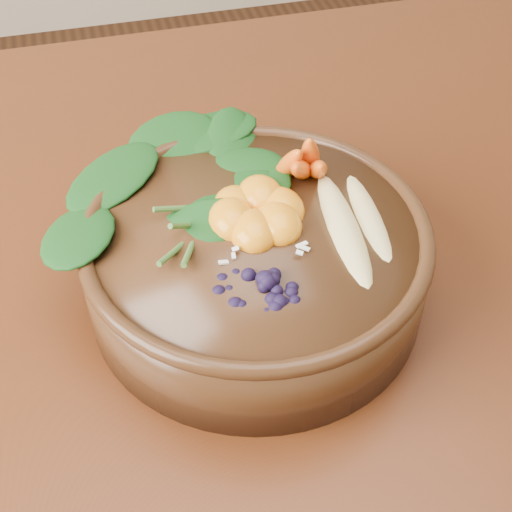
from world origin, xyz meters
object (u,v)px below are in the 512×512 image
Objects in this scene: dining_table at (381,260)px; mandarin_cluster at (257,201)px; carrot_cluster at (309,132)px; banana_halves at (358,209)px; blueberry_pile at (266,265)px; stoneware_bowl at (256,264)px; kale_heap at (198,167)px.

dining_table is 16.21× the size of mandarin_cluster.
mandarin_cluster is at bearing -129.81° from carrot_cluster.
dining_table is 18.65× the size of carrot_cluster.
blueberry_pile reaches higher than banana_halves.
carrot_cluster reaches higher than banana_halves.
dining_table is 0.24m from stoneware_bowl.
stoneware_bowl is 2.16× the size of blueberry_pile.
stoneware_bowl is at bearing -106.54° from mandarin_cluster.
carrot_cluster is (0.11, 0.00, 0.02)m from kale_heap.
mandarin_cluster is at bearing -51.99° from kale_heap.
kale_heap is 1.19× the size of banana_halves.
mandarin_cluster reaches higher than stoneware_bowl.
kale_heap is 0.15m from banana_halves.
kale_heap reaches higher than mandarin_cluster.
blueberry_pile is at bearing -141.51° from banana_halves.
stoneware_bowl is 0.06m from mandarin_cluster.
banana_halves is at bearing -33.75° from kale_heap.
blueberry_pile is (-0.08, -0.14, -0.02)m from carrot_cluster.
blueberry_pile is at bearing -139.65° from dining_table.
banana_halves is at bearing -19.95° from mandarin_cluster.
stoneware_bowl is 0.13m from carrot_cluster.
blueberry_pile is (0.03, -0.14, -0.00)m from kale_heap.
carrot_cluster is at bearing 0.31° from kale_heap.
carrot_cluster is 0.16m from blueberry_pile.
kale_heap reaches higher than blueberry_pile.
kale_heap is at bearing -173.80° from dining_table.
stoneware_bowl is 0.11m from banana_halves.
dining_table is 7.85× the size of kale_heap.
blueberry_pile is at bearing -97.34° from stoneware_bowl.
kale_heap is at bearing 156.45° from banana_halves.
kale_heap is 2.07× the size of mandarin_cluster.
carrot_cluster reaches higher than kale_heap.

